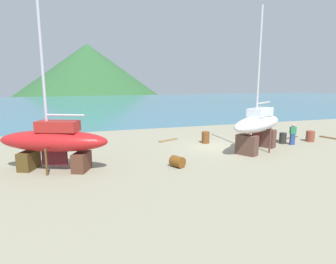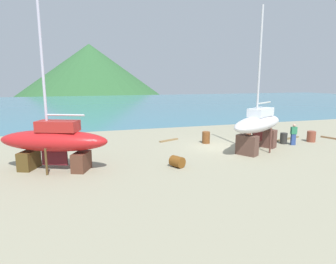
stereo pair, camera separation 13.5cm
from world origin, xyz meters
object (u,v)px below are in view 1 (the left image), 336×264
barrel_ochre (247,132)px  barrel_rust_near (206,137)px  sailboat_far_slipway (54,141)px  barrel_tipped_left (310,136)px  barrel_tipped_center (177,162)px  barrel_by_slipway (283,138)px  worker (293,134)px  sailboat_mid_port (258,125)px

barrel_ochre → barrel_rust_near: barrel_rust_near is taller
sailboat_far_slipway → barrel_tipped_left: 19.39m
barrel_ochre → barrel_tipped_left: size_ratio=1.04×
sailboat_far_slipway → barrel_tipped_center: sailboat_far_slipway is taller
barrel_rust_near → barrel_tipped_left: bearing=-13.7°
barrel_by_slipway → barrel_tipped_center: (-10.01, -3.31, -0.11)m
barrel_tipped_center → barrel_rust_near: barrel_rust_near is taller
sailboat_far_slipway → worker: 17.11m
sailboat_far_slipway → barrel_ochre: bearing=-140.2°
barrel_tipped_center → sailboat_mid_port: bearing=16.5°
barrel_ochre → barrel_rust_near: size_ratio=0.98×
sailboat_mid_port → worker: (3.71, 0.71, -0.99)m
barrel_rust_near → barrel_tipped_left: barrel_rust_near is taller
barrel_by_slipway → barrel_tipped_left: size_ratio=0.98×
sailboat_mid_port → barrel_rust_near: (-2.44, 3.28, -1.38)m
sailboat_far_slipway → worker: (17.05, 1.14, -0.78)m
barrel_by_slipway → barrel_tipped_left: (2.62, -0.08, 0.01)m
sailboat_mid_port → barrel_tipped_left: bearing=160.7°
barrel_tipped_left → barrel_rust_near: bearing=166.3°
barrel_ochre → barrel_by_slipway: bearing=-64.6°
barrel_ochre → barrel_tipped_left: bearing=-37.0°
sailboat_far_slipway → barrel_rust_near: size_ratio=10.37×
barrel_by_slipway → barrel_ochre: (-1.39, 2.93, 0.02)m
barrel_ochre → barrel_rust_near: bearing=-167.5°
barrel_tipped_center → barrel_rust_near: 6.76m
worker → barrel_ochre: size_ratio=1.81×
barrel_by_slipway → sailboat_far_slipway: bearing=-174.0°
worker → barrel_by_slipway: size_ratio=1.92×
barrel_tipped_left → worker: bearing=-166.8°
sailboat_far_slipway → barrel_rust_near: 11.57m
barrel_by_slipway → barrel_rust_near: 6.09m
sailboat_far_slipway → barrel_by_slipway: sailboat_far_slipway is taller
sailboat_far_slipway → barrel_rust_near: (10.89, 3.71, -1.17)m
sailboat_mid_port → barrel_rust_near: sailboat_mid_port is taller
barrel_by_slipway → barrel_ochre: size_ratio=0.95×
sailboat_mid_port → barrel_tipped_left: sailboat_mid_port is taller
barrel_tipped_left → barrel_ochre: bearing=143.0°
worker → barrel_tipped_left: worker is taller
barrel_by_slipway → barrel_tipped_left: barrel_tipped_left is taller
barrel_tipped_center → barrel_tipped_left: bearing=14.3°
barrel_ochre → barrel_tipped_left: barrel_ochre is taller
sailboat_far_slipway → barrel_by_slipway: (16.66, 1.75, -1.20)m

